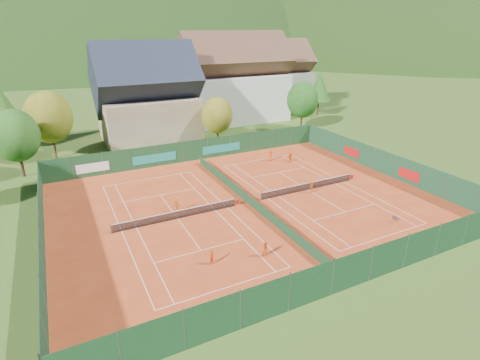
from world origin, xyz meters
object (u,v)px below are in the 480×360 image
hotel_block_b (273,79)px  player_right_near (311,187)px  player_left_mid (266,250)px  player_right_far_a (271,156)px  hotel_block_a (235,83)px  player_right_far_b (290,157)px  player_left_far (176,206)px  player_left_near (212,257)px  chalet (147,100)px  ball_hopper (394,218)px

hotel_block_b → player_right_near: size_ratio=11.48×
player_left_mid → player_right_far_a: player_right_far_a is taller
hotel_block_a → player_right_far_b: hotel_block_a is taller
player_left_far → player_right_near: 15.56m
player_left_near → chalet: bearing=49.3°
player_right_far_a → player_left_far: bearing=-3.1°
player_left_far → chalet: bearing=-94.6°
player_left_far → player_right_far_a: (17.08, 9.48, 0.01)m
player_left_far → player_right_far_b: size_ratio=1.06×
player_left_near → player_left_far: bearing=54.9°
chalet → hotel_block_a: 19.94m
player_left_far → hotel_block_a: bearing=-119.7°
player_left_far → player_right_far_b: bearing=-153.2°
ball_hopper → player_right_near: bearing=107.6°
player_left_far → player_right_near: size_ratio=1.01×
player_left_near → ball_hopper: bearing=-38.4°
player_left_far → player_right_far_a: bearing=-146.3°
chalet → player_right_near: 33.29m
ball_hopper → player_left_mid: size_ratio=0.55×
chalet → hotel_block_b: bearing=23.0°
player_left_near → player_right_near: bearing=-7.1°
player_left_near → player_right_far_a: player_right_far_a is taller
ball_hopper → player_left_far: (-18.35, 11.78, 0.21)m
chalet → player_left_far: size_ratio=10.62×
hotel_block_a → hotel_block_b: size_ratio=1.25×
player_left_mid → player_left_far: player_left_far is taller
chalet → player_right_near: (10.71, -30.96, -5.87)m
hotel_block_a → player_right_far_b: (-4.37, -26.74, -6.67)m
chalet → player_left_far: bearing=-99.3°
player_right_far_a → player_right_far_b: bearing=111.1°
player_right_far_a → player_right_far_b: size_ratio=1.08×
player_left_mid → chalet: bearing=98.7°
player_right_near → player_right_far_b: bearing=22.0°
player_right_near → player_right_far_b: 10.95m
chalet → ball_hopper: (13.68, -40.34, -6.07)m
player_right_near → player_right_far_a: player_right_far_a is taller
player_left_near → player_left_mid: (4.43, -1.07, 0.05)m
player_right_far_a → chalet: bearing=-89.1°
hotel_block_a → player_left_far: hotel_block_a is taller
hotel_block_a → player_left_far: (-23.67, -34.56, -6.62)m
chalet → player_right_far_b: 26.06m
player_right_far_a → hotel_block_a: bearing=-136.9°
ball_hopper → player_right_far_b: size_ratio=0.56×
chalet → player_right_far_a: size_ratio=10.48×
chalet → player_right_far_a: (12.41, -19.08, -5.85)m
player_right_near → player_left_mid: bearing=171.1°
hotel_block_a → player_left_near: (-23.97, -44.71, -6.71)m
player_left_far → player_right_far_a: player_right_far_a is taller
player_left_near → player_left_far: 10.15m
hotel_block_b → player_left_mid: bearing=-122.0°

